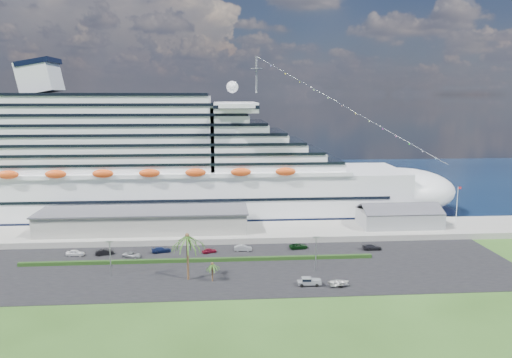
{
  "coord_description": "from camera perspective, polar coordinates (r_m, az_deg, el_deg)",
  "views": [
    {
      "loc": [
        -2.65,
        -104.45,
        41.46
      ],
      "look_at": [
        7.36,
        30.0,
        18.63
      ],
      "focal_mm": 35.0,
      "sensor_mm": 36.0,
      "label": 1
    }
  ],
  "objects": [
    {
      "name": "parked_car_5",
      "position": [
        134.92,
        -1.49,
        -7.89
      ],
      "size": [
        4.87,
        2.05,
        1.56
      ],
      "primitive_type": "imported",
      "rotation": [
        0.0,
        0.0,
        1.49
      ],
      "color": "#95989C",
      "rests_on": "asphalt_lot"
    },
    {
      "name": "parked_car_6",
      "position": [
        137.14,
        4.89,
        -7.66
      ],
      "size": [
        5.38,
        2.99,
        1.42
      ],
      "primitive_type": "imported",
      "rotation": [
        0.0,
        0.0,
        1.7
      ],
      "color": "black",
      "rests_on": "asphalt_lot"
    },
    {
      "name": "boat_trailer",
      "position": [
        112.32,
        9.45,
        -11.57
      ],
      "size": [
        5.49,
        3.99,
        1.53
      ],
      "color": "gray",
      "rests_on": "asphalt_lot"
    },
    {
      "name": "hedge",
      "position": [
        127.31,
        -6.52,
        -9.19
      ],
      "size": [
        88.0,
        1.1,
        0.9
      ],
      "primitive_type": "cube",
      "color": "black",
      "rests_on": "asphalt_lot"
    },
    {
      "name": "lamp_post_left",
      "position": [
        120.79,
        -16.33,
        -8.19
      ],
      "size": [
        1.6,
        0.35,
        8.27
      ],
      "color": "gray",
      "rests_on": "asphalt_lot"
    },
    {
      "name": "parked_car_1",
      "position": [
        137.36,
        -16.91,
        -7.99
      ],
      "size": [
        5.0,
        2.88,
        1.56
      ],
      "primitive_type": "imported",
      "rotation": [
        0.0,
        0.0,
        1.85
      ],
      "color": "black",
      "rests_on": "asphalt_lot"
    },
    {
      "name": "palm_tall",
      "position": [
        113.38,
        -7.86,
        -7.01
      ],
      "size": [
        8.82,
        8.82,
        11.13
      ],
      "color": "#47301E",
      "rests_on": "ground"
    },
    {
      "name": "parked_car_2",
      "position": [
        133.6,
        -13.99,
        -8.41
      ],
      "size": [
        5.17,
        3.49,
        1.32
      ],
      "primitive_type": "imported",
      "rotation": [
        0.0,
        0.0,
        1.27
      ],
      "color": "#979A9F",
      "rests_on": "asphalt_lot"
    },
    {
      "name": "palm_short",
      "position": [
        113.44,
        -5.02,
        -9.89
      ],
      "size": [
        3.53,
        3.53,
        4.56
      ],
      "color": "#47301E",
      "rests_on": "ground"
    },
    {
      "name": "wharf",
      "position": [
        150.06,
        -3.1,
        -6.09
      ],
      "size": [
        240.0,
        20.0,
        1.8
      ],
      "primitive_type": "cube",
      "color": "gray",
      "rests_on": "ground"
    },
    {
      "name": "port_shed",
      "position": [
        158.82,
        16.05,
        -4.27
      ],
      "size": [
        24.0,
        12.31,
        7.37
      ],
      "color": "gray",
      "rests_on": "wharf"
    },
    {
      "name": "pickup_truck",
      "position": [
        112.07,
        6.06,
        -11.54
      ],
      "size": [
        5.25,
        2.13,
        1.83
      ],
      "color": "black",
      "rests_on": "asphalt_lot"
    },
    {
      "name": "terminal_building",
      "position": [
        150.64,
        -12.7,
        -4.63
      ],
      "size": [
        61.0,
        15.0,
        6.3
      ],
      "color": "gray",
      "rests_on": "wharf"
    },
    {
      "name": "parked_car_4",
      "position": [
        133.75,
        -5.36,
        -8.14
      ],
      "size": [
        4.2,
        2.99,
        1.33
      ],
      "primitive_type": "imported",
      "rotation": [
        0.0,
        0.0,
        1.98
      ],
      "color": "maroon",
      "rests_on": "asphalt_lot"
    },
    {
      "name": "cruise_ship",
      "position": [
        171.3,
        -10.54,
        1.14
      ],
      "size": [
        191.0,
        38.0,
        54.0
      ],
      "color": "silver",
      "rests_on": "ground"
    },
    {
      "name": "water",
      "position": [
        238.1,
        -3.55,
        -0.43
      ],
      "size": [
        420.0,
        160.0,
        0.02
      ],
      "primitive_type": "cube",
      "color": "black",
      "rests_on": "ground"
    },
    {
      "name": "ground",
      "position": [
        112.4,
        -2.66,
        -12.04
      ],
      "size": [
        420.0,
        420.0,
        0.0
      ],
      "primitive_type": "plane",
      "color": "#274416",
      "rests_on": "ground"
    },
    {
      "name": "asphalt_lot",
      "position": [
        122.67,
        -2.81,
        -10.12
      ],
      "size": [
        140.0,
        38.0,
        0.12
      ],
      "primitive_type": "cube",
      "color": "black",
      "rests_on": "ground"
    },
    {
      "name": "flagpole",
      "position": [
        165.07,
        22.0,
        -2.7
      ],
      "size": [
        1.08,
        0.16,
        12.0
      ],
      "color": "silver",
      "rests_on": "wharf"
    },
    {
      "name": "parked_car_0",
      "position": [
        139.01,
        -19.94,
        -7.94
      ],
      "size": [
        4.79,
        2.26,
        1.58
      ],
      "primitive_type": "imported",
      "rotation": [
        0.0,
        0.0,
        1.49
      ],
      "color": "white",
      "rests_on": "asphalt_lot"
    },
    {
      "name": "parked_car_3",
      "position": [
        135.89,
        -10.77,
        -7.95
      ],
      "size": [
        5.47,
        3.34,
        1.48
      ],
      "primitive_type": "imported",
      "rotation": [
        0.0,
        0.0,
        1.83
      ],
      "color": "#15224C",
      "rests_on": "asphalt_lot"
    },
    {
      "name": "parked_car_7",
      "position": [
        139.27,
        13.11,
        -7.59
      ],
      "size": [
        5.19,
        2.14,
        1.5
      ],
      "primitive_type": "imported",
      "rotation": [
        0.0,
        0.0,
        1.56
      ],
      "color": "black",
      "rests_on": "asphalt_lot"
    },
    {
      "name": "lamp_post_right",
      "position": [
        120.25,
        6.87,
        -7.94
      ],
      "size": [
        1.6,
        0.35,
        8.27
      ],
      "color": "gray",
      "rests_on": "asphalt_lot"
    }
  ]
}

